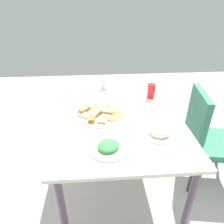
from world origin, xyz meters
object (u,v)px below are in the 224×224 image
Objects in this scene: dining_table at (119,125)px; pide_platter at (101,114)px; paper_napkin at (133,92)px; spoon at (135,92)px; drinking_glass at (105,83)px; salad_plate_greens at (109,147)px; fork at (131,92)px; dining_chair at (206,134)px; salad_plate_rice at (160,132)px; soda_can at (151,91)px.

pide_platter reaches higher than dining_table.
paper_napkin is 0.88× the size of spoon.
pide_platter is 0.49m from drinking_glass.
fork is at bearing 161.57° from salad_plate_greens.
salad_plate_greens is (0.45, -0.87, 0.29)m from dining_chair.
spoon is (-0.39, 0.19, 0.09)m from dining_table.
dining_chair is (-0.09, 0.77, -0.19)m from dining_table.
drinking_glass is at bearing -116.03° from dining_chair.
dining_chair is 0.71m from salad_plate_rice.
fork is at bearing -116.02° from dining_chair.
dining_chair is 0.75m from fork.
salad_plate_rice reaches higher than salad_plate_greens.
dining_table is at bearing -23.16° from paper_napkin.
salad_plate_greens is 1.92× the size of soda_can.
fork is (0.11, 0.23, -0.04)m from drinking_glass.
soda_can is 0.17m from spoon.
salad_plate_rice is at bearing 5.51° from paper_napkin.
dining_chair is at bearing 117.41° from salad_plate_greens.
spoon is (-0.75, 0.29, -0.01)m from salad_plate_greens.
soda_can reaches higher than pide_platter.
soda_can is at bearing 49.99° from paper_napkin.
pide_platter is at bearing -18.07° from spoon.
pide_platter reaches higher than salad_plate_greens.
dining_chair is at bearing 122.46° from salad_plate_rice.
dining_table is 11.50× the size of drinking_glass.
salad_plate_rice is at bearing 108.13° from salad_plate_greens.
drinking_glass is at bearing 173.72° from pide_platter.
drinking_glass is (-0.87, 0.02, 0.04)m from salad_plate_greens.
dining_chair is at bearing 67.79° from soda_can.
salad_plate_greens is at bearing -19.65° from paper_napkin.
drinking_glass is at bearing -120.39° from soda_can.
soda_can is 0.70× the size of spoon.
dining_table is at bearing 164.34° from salad_plate_greens.
drinking_glass reaches higher than paper_napkin.
paper_napkin is (-0.37, 0.30, -0.01)m from pide_platter.
soda_can reaches higher than drinking_glass.
fork is at bearing 142.41° from pide_platter.
pide_platter is 0.46m from salad_plate_rice.
spoon is at bearing 139.09° from pide_platter.
paper_napkin is at bearing -116.69° from dining_chair.
salad_plate_greens is 0.80m from paper_napkin.
dining_chair is 0.72m from spoon.
soda_can reaches higher than dining_table.
pide_platter is 1.54× the size of salad_plate_greens.
soda_can is at bearing -112.21° from dining_chair.
salad_plate_greens reaches higher than fork.
drinking_glass is at bearing -157.56° from salad_plate_rice.
fork is at bearing -126.44° from soda_can.
paper_napkin is (-0.75, 0.27, -0.01)m from salad_plate_greens.
dining_chair is 0.61m from soda_can.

